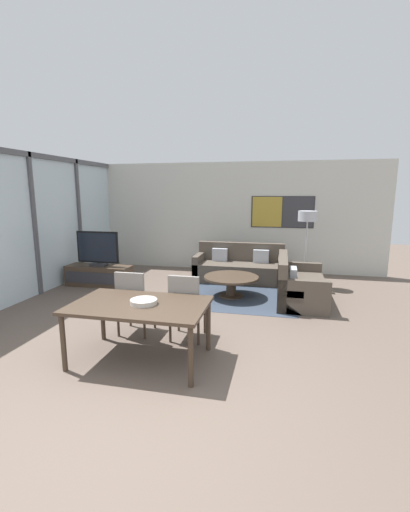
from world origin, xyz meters
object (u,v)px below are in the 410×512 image
object	(u,v)px
sofa_main	(239,268)
dining_table	(140,309)
dining_chair_left	(134,300)
fruit_bowl	(144,301)
sofa_side	(297,287)
coffee_table	(231,281)
dining_chair_centre	(186,305)
television	(98,249)
floor_lamp	(307,221)
tv_console	(99,276)

from	to	relation	value
sofa_main	dining_table	xyz separation A→B (m)	(-0.71, -4.16, 0.38)
dining_chair_left	fruit_bowl	xyz separation A→B (m)	(0.45, -0.70, 0.24)
sofa_side	coffee_table	bearing A→B (deg)	89.95
coffee_table	dining_chair_left	bearing A→B (deg)	-117.26
coffee_table	fruit_bowl	world-z (taller)	fruit_bowl
sofa_main	dining_chair_centre	xyz separation A→B (m)	(-0.31, -3.49, 0.24)
sofa_main	fruit_bowl	xyz separation A→B (m)	(-0.65, -4.17, 0.48)
television	sofa_side	size ratio (longest dim) A/B	0.59
sofa_side	floor_lamp	size ratio (longest dim) A/B	1.00
sofa_main	dining_table	bearing A→B (deg)	-99.64
floor_lamp	sofa_main	bearing A→B (deg)	173.11
fruit_bowl	floor_lamp	size ratio (longest dim) A/B	0.20
floor_lamp	fruit_bowl	bearing A→B (deg)	-117.88
television	coffee_table	xyz separation A→B (m)	(2.97, -0.16, -0.51)
tv_console	fruit_bowl	world-z (taller)	fruit_bowl
coffee_table	dining_chair_left	world-z (taller)	dining_chair_left
sofa_main	dining_chair_centre	world-z (taller)	dining_chair_centre
dining_chair_centre	floor_lamp	bearing A→B (deg)	61.79
television	dining_chair_centre	world-z (taller)	television
dining_chair_centre	floor_lamp	size ratio (longest dim) A/B	0.58
coffee_table	dining_table	size ratio (longest dim) A/B	0.66
television	dining_chair_centre	size ratio (longest dim) A/B	1.01
coffee_table	television	bearing A→B (deg)	176.88
sofa_side	tv_console	bearing A→B (deg)	87.80
dining_chair_left	floor_lamp	size ratio (longest dim) A/B	0.58
dining_table	fruit_bowl	world-z (taller)	fruit_bowl
dining_chair_left	television	bearing A→B (deg)	129.09
sofa_main	fruit_bowl	size ratio (longest dim) A/B	6.36
dining_chair_centre	fruit_bowl	distance (m)	0.79
dining_table	coffee_table	bearing A→B (deg)	75.98
sofa_side	fruit_bowl	size ratio (longest dim) A/B	5.09
dining_table	fruit_bowl	size ratio (longest dim) A/B	5.06
sofa_side	television	bearing A→B (deg)	87.79
dining_chair_left	coffee_table	bearing A→B (deg)	62.74
tv_console	floor_lamp	bearing A→B (deg)	12.62
dining_chair_left	fruit_bowl	bearing A→B (deg)	-57.11
sofa_side	dining_chair_left	size ratio (longest dim) A/B	1.72
sofa_main	fruit_bowl	bearing A→B (deg)	-98.83
coffee_table	dining_chair_left	distance (m)	2.41
tv_console	floor_lamp	xyz separation A→B (m)	(4.43, 0.99, 1.21)
coffee_table	dining_chair_centre	size ratio (longest dim) A/B	1.13
dining_chair_centre	floor_lamp	xyz separation A→B (m)	(1.78, 3.32, 0.92)
dining_chair_centre	floor_lamp	world-z (taller)	floor_lamp
dining_table	dining_chair_centre	world-z (taller)	dining_chair_centre
floor_lamp	television	bearing A→B (deg)	-167.39
dining_table	floor_lamp	size ratio (longest dim) A/B	0.99
sofa_main	fruit_bowl	distance (m)	4.25
television	dining_chair_centre	xyz separation A→B (m)	(2.66, -2.32, -0.30)
tv_console	dining_chair_left	distance (m)	2.98
dining_table	dining_chair_centre	xyz separation A→B (m)	(0.39, 0.67, -0.14)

